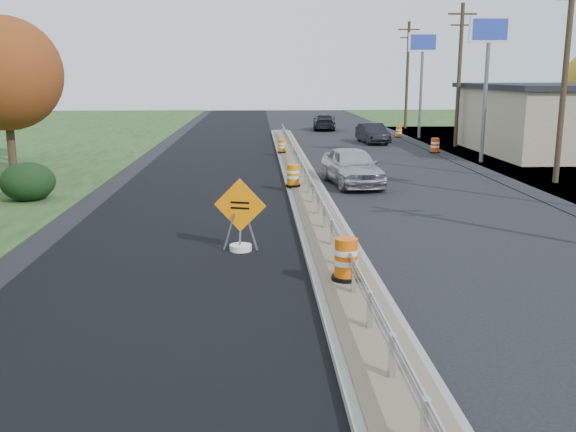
{
  "coord_description": "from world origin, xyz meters",
  "views": [
    {
      "loc": [
        -2.07,
        -19.15,
        4.85
      ],
      "look_at": [
        -1.24,
        -2.26,
        1.1
      ],
      "focal_mm": 40.0,
      "sensor_mm": 36.0,
      "label": 1
    }
  ],
  "objects_px": {
    "barrel_median_mid": "(293,176)",
    "car_dark_far": "(324,122)",
    "barrel_median_near": "(346,260)",
    "barrel_shoulder_far": "(399,132)",
    "barrel_shoulder_mid": "(435,146)",
    "car_silver": "(352,166)",
    "caution_sign": "(240,233)",
    "barrel_median_far": "(282,146)",
    "car_dark_mid": "(373,133)"
  },
  "relations": [
    {
      "from": "barrel_median_near",
      "to": "barrel_shoulder_mid",
      "type": "bearing_deg",
      "value": 70.33
    },
    {
      "from": "car_silver",
      "to": "car_dark_far",
      "type": "bearing_deg",
      "value": 78.84
    },
    {
      "from": "barrel_shoulder_mid",
      "to": "car_silver",
      "type": "bearing_deg",
      "value": -120.97
    },
    {
      "from": "barrel_median_near",
      "to": "car_silver",
      "type": "relative_size",
      "value": 0.2
    },
    {
      "from": "caution_sign",
      "to": "car_silver",
      "type": "distance_m",
      "value": 11.71
    },
    {
      "from": "barrel_median_far",
      "to": "car_dark_far",
      "type": "xyz_separation_m",
      "value": [
        4.52,
        18.61,
        0.09
      ]
    },
    {
      "from": "caution_sign",
      "to": "car_dark_far",
      "type": "bearing_deg",
      "value": 95.8
    },
    {
      "from": "barrel_shoulder_mid",
      "to": "car_dark_far",
      "type": "bearing_deg",
      "value": 106.57
    },
    {
      "from": "barrel_shoulder_mid",
      "to": "car_dark_mid",
      "type": "distance_m",
      "value": 6.71
    },
    {
      "from": "barrel_median_mid",
      "to": "car_dark_far",
      "type": "bearing_deg",
      "value": 81.59
    },
    {
      "from": "car_silver",
      "to": "car_dark_mid",
      "type": "xyz_separation_m",
      "value": [
        4.1,
        17.67,
        -0.13
      ]
    },
    {
      "from": "barrel_median_near",
      "to": "car_silver",
      "type": "xyz_separation_m",
      "value": [
        2.22,
        14.11,
        0.15
      ]
    },
    {
      "from": "car_dark_mid",
      "to": "barrel_median_far",
      "type": "bearing_deg",
      "value": -138.86
    },
    {
      "from": "barrel_shoulder_mid",
      "to": "car_dark_far",
      "type": "relative_size",
      "value": 0.2
    },
    {
      "from": "barrel_median_near",
      "to": "barrel_shoulder_far",
      "type": "height_order",
      "value": "barrel_median_near"
    },
    {
      "from": "barrel_shoulder_far",
      "to": "barrel_shoulder_mid",
      "type": "bearing_deg",
      "value": -89.71
    },
    {
      "from": "caution_sign",
      "to": "barrel_median_near",
      "type": "xyz_separation_m",
      "value": [
        2.49,
        -3.4,
        0.17
      ]
    },
    {
      "from": "caution_sign",
      "to": "barrel_median_far",
      "type": "bearing_deg",
      "value": 99.72
    },
    {
      "from": "barrel_shoulder_mid",
      "to": "barrel_shoulder_far",
      "type": "xyz_separation_m",
      "value": [
        -0.05,
        10.18,
        -0.04
      ]
    },
    {
      "from": "barrel_median_far",
      "to": "car_silver",
      "type": "bearing_deg",
      "value": -75.33
    },
    {
      "from": "barrel_shoulder_mid",
      "to": "barrel_shoulder_far",
      "type": "height_order",
      "value": "barrel_shoulder_mid"
    },
    {
      "from": "caution_sign",
      "to": "car_silver",
      "type": "bearing_deg",
      "value": 81.36
    },
    {
      "from": "barrel_shoulder_mid",
      "to": "barrel_shoulder_far",
      "type": "relative_size",
      "value": 1.1
    },
    {
      "from": "barrel_median_near",
      "to": "barrel_shoulder_far",
      "type": "bearing_deg",
      "value": 75.71
    },
    {
      "from": "barrel_shoulder_mid",
      "to": "car_dark_far",
      "type": "distance_m",
      "value": 18.14
    },
    {
      "from": "caution_sign",
      "to": "barrel_shoulder_far",
      "type": "relative_size",
      "value": 2.4
    },
    {
      "from": "barrel_median_far",
      "to": "barrel_shoulder_far",
      "type": "distance_m",
      "value": 14.93
    },
    {
      "from": "barrel_median_near",
      "to": "barrel_median_mid",
      "type": "height_order",
      "value": "barrel_median_near"
    },
    {
      "from": "barrel_median_far",
      "to": "car_silver",
      "type": "distance_m",
      "value": 10.75
    },
    {
      "from": "barrel_median_near",
      "to": "barrel_median_far",
      "type": "xyz_separation_m",
      "value": [
        -0.5,
        24.5,
        -0.09
      ]
    },
    {
      "from": "car_silver",
      "to": "barrel_median_near",
      "type": "bearing_deg",
      "value": -106.58
    },
    {
      "from": "caution_sign",
      "to": "car_silver",
      "type": "relative_size",
      "value": 0.41
    },
    {
      "from": "car_silver",
      "to": "barrel_median_mid",
      "type": "bearing_deg",
      "value": -158.15
    },
    {
      "from": "barrel_median_mid",
      "to": "car_dark_far",
      "type": "relative_size",
      "value": 0.19
    },
    {
      "from": "barrel_shoulder_far",
      "to": "car_dark_far",
      "type": "distance_m",
      "value": 8.84
    },
    {
      "from": "barrel_median_mid",
      "to": "barrel_median_far",
      "type": "xyz_separation_m",
      "value": [
        -0.0,
        11.93,
        -0.07
      ]
    },
    {
      "from": "caution_sign",
      "to": "barrel_shoulder_mid",
      "type": "relative_size",
      "value": 2.19
    },
    {
      "from": "barrel_median_near",
      "to": "car_dark_far",
      "type": "relative_size",
      "value": 0.2
    },
    {
      "from": "car_silver",
      "to": "car_dark_mid",
      "type": "distance_m",
      "value": 18.14
    },
    {
      "from": "barrel_shoulder_mid",
      "to": "barrel_shoulder_far",
      "type": "bearing_deg",
      "value": 90.29
    },
    {
      "from": "barrel_median_near",
      "to": "barrel_median_far",
      "type": "distance_m",
      "value": 24.51
    },
    {
      "from": "barrel_median_near",
      "to": "car_dark_far",
      "type": "distance_m",
      "value": 43.3
    },
    {
      "from": "barrel_median_near",
      "to": "barrel_shoulder_mid",
      "type": "height_order",
      "value": "barrel_median_near"
    },
    {
      "from": "barrel_median_far",
      "to": "barrel_shoulder_far",
      "type": "relative_size",
      "value": 0.91
    },
    {
      "from": "barrel_shoulder_mid",
      "to": "car_silver",
      "type": "height_order",
      "value": "car_silver"
    },
    {
      "from": "barrel_shoulder_far",
      "to": "car_dark_mid",
      "type": "bearing_deg",
      "value": -124.33
    },
    {
      "from": "barrel_shoulder_far",
      "to": "caution_sign",
      "type": "bearing_deg",
      "value": -109.69
    },
    {
      "from": "barrel_median_mid",
      "to": "car_silver",
      "type": "relative_size",
      "value": 0.19
    },
    {
      "from": "caution_sign",
      "to": "barrel_median_near",
      "type": "distance_m",
      "value": 4.22
    },
    {
      "from": "barrel_median_mid",
      "to": "barrel_shoulder_far",
      "type": "relative_size",
      "value": 1.08
    }
  ]
}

